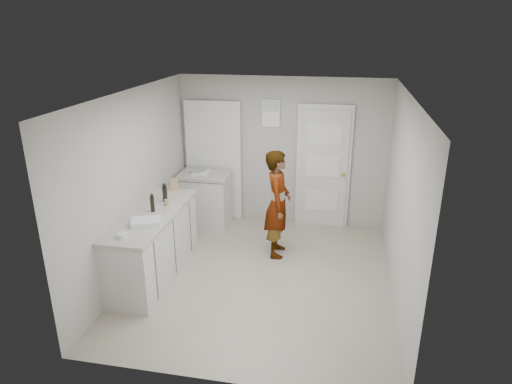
% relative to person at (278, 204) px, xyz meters
% --- Properties ---
extents(ground, '(4.00, 4.00, 0.00)m').
position_rel_person_xyz_m(ground, '(-0.12, -0.73, -0.81)').
color(ground, '#9F9A85').
rests_on(ground, ground).
extents(room_shell, '(4.00, 4.00, 4.00)m').
position_rel_person_xyz_m(room_shell, '(-0.29, 1.22, 0.22)').
color(room_shell, '#B3B1A9').
rests_on(room_shell, ground).
extents(main_counter, '(0.64, 1.96, 0.93)m').
position_rel_person_xyz_m(main_counter, '(-1.57, -0.93, -0.38)').
color(main_counter, silver).
rests_on(main_counter, ground).
extents(side_counter, '(0.84, 0.61, 0.93)m').
position_rel_person_xyz_m(side_counter, '(-1.37, 0.82, -0.38)').
color(side_counter, silver).
rests_on(side_counter, ground).
extents(person, '(0.43, 0.62, 1.62)m').
position_rel_person_xyz_m(person, '(0.00, 0.00, 0.00)').
color(person, silver).
rests_on(person, ground).
extents(cake_mix_box, '(0.12, 0.08, 0.18)m').
position_rel_person_xyz_m(cake_mix_box, '(-1.57, -0.03, 0.21)').
color(cake_mix_box, '#A37D51').
rests_on(cake_mix_box, main_counter).
extents(spice_jar, '(0.06, 0.06, 0.09)m').
position_rel_person_xyz_m(spice_jar, '(-1.46, -0.64, 0.16)').
color(spice_jar, '#A1885C').
rests_on(spice_jar, main_counter).
extents(oil_cruet_a, '(0.07, 0.07, 0.27)m').
position_rel_person_xyz_m(oil_cruet_a, '(-1.54, -0.49, 0.25)').
color(oil_cruet_a, black).
rests_on(oil_cruet_a, main_counter).
extents(oil_cruet_b, '(0.06, 0.06, 0.26)m').
position_rel_person_xyz_m(oil_cruet_b, '(-1.56, -0.88, 0.24)').
color(oil_cruet_b, black).
rests_on(oil_cruet_b, main_counter).
extents(baking_dish, '(0.42, 0.36, 0.06)m').
position_rel_person_xyz_m(baking_dish, '(-1.48, -1.28, 0.15)').
color(baking_dish, silver).
rests_on(baking_dish, main_counter).
extents(egg_bowl, '(0.13, 0.13, 0.05)m').
position_rel_person_xyz_m(egg_bowl, '(-1.60, -1.68, 0.14)').
color(egg_bowl, silver).
rests_on(egg_bowl, main_counter).
extents(papers, '(0.29, 0.36, 0.01)m').
position_rel_person_xyz_m(papers, '(-1.44, 0.87, 0.12)').
color(papers, white).
rests_on(papers, side_counter).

